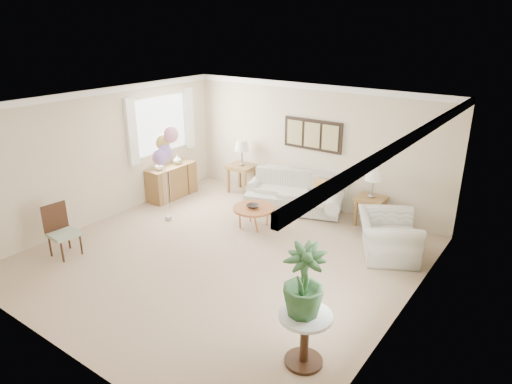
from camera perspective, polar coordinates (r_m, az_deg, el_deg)
ground_plane at (r=7.91m, az=-3.99°, el=-8.03°), size 6.00×6.00×0.00m
room_shell at (r=7.41m, az=-4.50°, el=3.60°), size 6.04×6.04×2.60m
wall_art_triptych at (r=9.67m, az=7.08°, el=7.10°), size 1.35×0.06×0.65m
sofa at (r=9.69m, az=4.94°, el=-0.42°), size 2.44×1.41×0.81m
end_table_left at (r=10.59m, az=-1.76°, el=2.83°), size 0.60×0.55×0.66m
end_table_right at (r=9.12m, az=14.20°, el=-1.20°), size 0.54×0.49×0.59m
lamp_left at (r=10.43m, az=-1.79°, el=5.71°), size 0.33×0.33×0.58m
lamp_right at (r=8.94m, az=14.50°, el=2.07°), size 0.34×0.34×0.59m
coffee_table at (r=8.81m, az=-0.30°, el=-2.12°), size 0.81×0.81×0.41m
decor_bowl at (r=8.78m, az=-0.41°, el=-1.77°), size 0.28×0.28×0.06m
armchair at (r=8.08m, az=16.14°, el=-5.34°), size 1.37×1.43×0.72m
side_table at (r=5.47m, az=6.15°, el=-16.38°), size 0.62×0.62×0.68m
potted_plant at (r=5.14m, az=6.00°, el=-10.99°), size 0.58×0.58×0.86m
accent_chair at (r=8.44m, az=-23.21°, el=-4.30°), size 0.48×0.48×0.91m
credenza at (r=10.51m, az=-10.49°, el=1.31°), size 0.46×1.20×0.74m
vase_white at (r=10.12m, az=-12.05°, el=3.20°), size 0.24×0.24×0.19m
vase_sage at (r=10.49m, az=-9.80°, el=4.03°), size 0.21×0.21×0.21m
balloon_cluster at (r=8.93m, az=-11.43°, el=5.25°), size 0.54×0.44×1.94m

